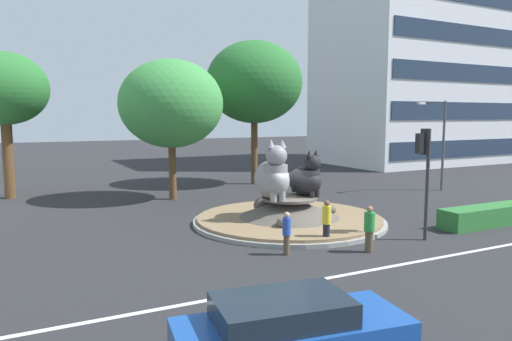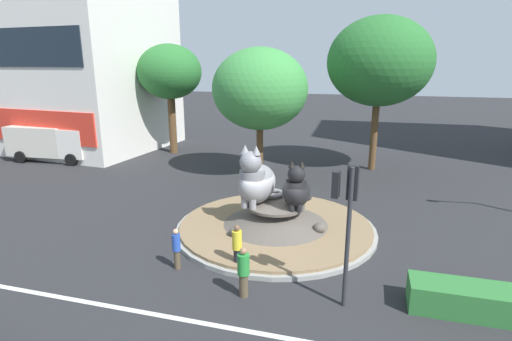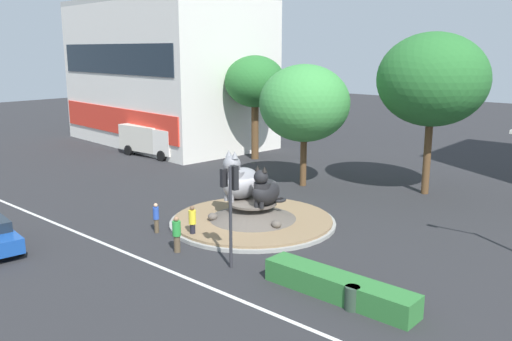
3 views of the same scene
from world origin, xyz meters
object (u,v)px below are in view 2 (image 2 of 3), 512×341
object	(u,v)px
third_tree_left	(260,89)
pedestrian_blue_shirt	(177,248)
broadleaf_tree_behind_island	(170,73)
delivery_box_truck	(51,141)
pedestrian_green_shirt	(243,271)
pedestrian_yellow_shirt	(237,246)
cat_statue_black	(296,189)
cat_statue_grey	(256,181)
second_tree_near_tower	(380,62)
traffic_light_mast	(348,205)
shophouse_block	(46,66)

from	to	relation	value
third_tree_left	pedestrian_blue_shirt	distance (m)	13.95
broadleaf_tree_behind_island	delivery_box_truck	xyz separation A→B (m)	(-7.71, -5.15, -5.07)
pedestrian_green_shirt	pedestrian_yellow_shirt	world-z (taller)	pedestrian_yellow_shirt
broadleaf_tree_behind_island	cat_statue_black	bearing A→B (deg)	-46.48
pedestrian_blue_shirt	pedestrian_yellow_shirt	xyz separation A→B (m)	(2.15, 0.58, 0.07)
cat_statue_grey	broadleaf_tree_behind_island	world-z (taller)	broadleaf_tree_behind_island
broadleaf_tree_behind_island	second_tree_near_tower	xyz separation A→B (m)	(16.12, -1.17, 0.84)
third_tree_left	pedestrian_green_shirt	xyz separation A→B (m)	(3.24, -14.14, -4.83)
traffic_light_mast	broadleaf_tree_behind_island	size ratio (longest dim) A/B	0.51
cat_statue_grey	broadleaf_tree_behind_island	bearing A→B (deg)	-131.60
broadleaf_tree_behind_island	third_tree_left	distance (m)	10.08
shophouse_block	delivery_box_truck	size ratio (longest dim) A/B	3.29
pedestrian_yellow_shirt	third_tree_left	bearing A→B (deg)	3.51
shophouse_block	pedestrian_yellow_shirt	bearing A→B (deg)	-31.94
cat_statue_black	broadleaf_tree_behind_island	xyz separation A→B (m)	(-12.79, 13.47, 4.55)
traffic_light_mast	pedestrian_yellow_shirt	world-z (taller)	traffic_light_mast
pedestrian_blue_shirt	pedestrian_yellow_shirt	size ratio (longest dim) A/B	0.91
pedestrian_green_shirt	traffic_light_mast	bearing A→B (deg)	167.83
traffic_light_mast	delivery_box_truck	bearing A→B (deg)	68.10
pedestrian_blue_shirt	delivery_box_truck	distance (m)	21.13
shophouse_block	traffic_light_mast	bearing A→B (deg)	-29.59
cat_statue_black	broadleaf_tree_behind_island	world-z (taller)	broadleaf_tree_behind_island
traffic_light_mast	shophouse_block	size ratio (longest dim) A/B	0.21
broadleaf_tree_behind_island	cat_statue_grey	bearing A→B (deg)	-50.90
pedestrian_yellow_shirt	shophouse_block	bearing A→B (deg)	45.32
cat_statue_black	third_tree_left	xyz separation A→B (m)	(-3.98, 8.66, 3.69)
pedestrian_green_shirt	second_tree_near_tower	bearing A→B (deg)	-123.37
traffic_light_mast	pedestrian_blue_shirt	xyz separation A→B (m)	(-6.04, 0.61, -2.48)
cat_statue_grey	pedestrian_yellow_shirt	bearing A→B (deg)	14.42
pedestrian_blue_shirt	traffic_light_mast	bearing A→B (deg)	55.49
third_tree_left	pedestrian_green_shirt	size ratio (longest dim) A/B	4.81
traffic_light_mast	pedestrian_green_shirt	size ratio (longest dim) A/B	2.61
cat_statue_grey	third_tree_left	xyz separation A→B (m)	(-2.14, 8.67, 3.48)
third_tree_left	pedestrian_yellow_shirt	bearing A→B (deg)	-78.76
pedestrian_green_shirt	shophouse_block	bearing A→B (deg)	-59.02
second_tree_near_tower	pedestrian_yellow_shirt	bearing A→B (deg)	-106.65
delivery_box_truck	cat_statue_grey	bearing A→B (deg)	-27.69
second_tree_near_tower	pedestrian_blue_shirt	bearing A→B (deg)	-112.66
third_tree_left	cat_statue_black	bearing A→B (deg)	-65.32
third_tree_left	pedestrian_yellow_shirt	distance (m)	13.61
traffic_light_mast	pedestrian_yellow_shirt	bearing A→B (deg)	81.24
pedestrian_yellow_shirt	pedestrian_blue_shirt	bearing A→B (deg)	97.38
shophouse_block	third_tree_left	xyz separation A→B (m)	(21.32, -5.41, -1.31)
delivery_box_truck	broadleaf_tree_behind_island	bearing A→B (deg)	30.10
pedestrian_green_shirt	pedestrian_blue_shirt	bearing A→B (deg)	-40.71
shophouse_block	pedestrian_blue_shirt	size ratio (longest dim) A/B	13.78
pedestrian_yellow_shirt	broadleaf_tree_behind_island	bearing A→B (deg)	25.42
broadleaf_tree_behind_island	pedestrian_green_shirt	size ratio (longest dim) A/B	5.08
pedestrian_green_shirt	delivery_box_truck	size ratio (longest dim) A/B	0.26
cat_statue_grey	traffic_light_mast	world-z (taller)	traffic_light_mast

